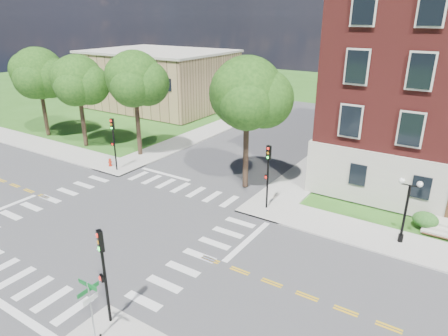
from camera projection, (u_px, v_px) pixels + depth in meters
The scene contains 18 objects.
ground at pixel (115, 224), 27.48m from camera, with size 160.00×160.00×0.00m, color #2C5A19.
road_ew at pixel (115, 224), 27.48m from camera, with size 90.00×12.00×0.01m, color #3D3D3F.
road_ns at pixel (115, 224), 27.47m from camera, with size 12.00×90.00×0.01m, color #3D3D3F.
sidewalk_ne at pixel (396, 195), 31.75m from camera, with size 34.00×34.00×0.12m.
sidewalk_nw at pixel (122, 135), 47.26m from camera, with size 34.00×34.00×0.12m.
crosswalk_east at pixel (199, 256), 23.84m from camera, with size 2.20×10.20×0.02m, color silver, non-canonical shape.
stop_bar_east at pixel (248, 241), 25.39m from camera, with size 0.40×5.50×0.00m, color silver.
secondary_building at pixel (160, 79), 60.54m from camera, with size 20.40×15.40×8.30m.
tree_a at pixel (38, 73), 44.66m from camera, with size 5.76×5.76×10.02m.
tree_b at pixel (78, 80), 40.93m from camera, with size 5.23×5.23×9.62m.
tree_c at pixel (134, 79), 37.97m from camera, with size 5.35×5.35×10.28m.
tree_d at pixel (247, 93), 30.36m from camera, with size 5.63×5.63×10.57m.
traffic_signal_se at pixel (103, 265), 17.53m from camera, with size 0.38×0.46×4.80m.
traffic_signal_ne at pixel (268, 169), 28.39m from camera, with size 0.37×0.44×4.80m.
traffic_signal_nw at pixel (114, 138), 35.56m from camera, with size 0.38×0.44×4.80m.
twin_lamp_west at pixel (406, 207), 24.25m from camera, with size 1.36×0.36×4.23m.
street_sign_pole at pixel (90, 301), 16.67m from camera, with size 1.10×1.10×3.10m.
fire_hydrant at pixel (110, 163), 37.40m from camera, with size 0.35×0.35×0.75m.
Camera 1 is at (19.43, -16.29, 13.53)m, focal length 32.00 mm.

